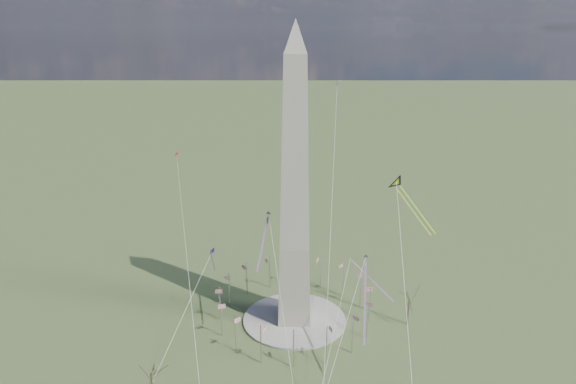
{
  "coord_description": "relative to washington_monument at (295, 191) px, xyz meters",
  "views": [
    {
      "loc": [
        1.35,
        -157.76,
        98.09
      ],
      "look_at": [
        -2.24,
        0.0,
        47.44
      ],
      "focal_mm": 32.0,
      "sensor_mm": 36.0,
      "label": 1
    }
  ],
  "objects": [
    {
      "name": "plaza",
      "position": [
        0.0,
        0.0,
        -47.55
      ],
      "size": [
        36.0,
        36.0,
        0.8
      ],
      "primitive_type": "cylinder",
      "color": "#ACA79D",
      "rests_on": "ground"
    },
    {
      "name": "flagpole_ring",
      "position": [
        -0.0,
        -0.0,
        -40.68
      ],
      "size": [
        54.4,
        54.4,
        13.0
      ],
      "color": "silver",
      "rests_on": "ground"
    },
    {
      "name": "tree_far",
      "position": [
        -38.38,
        -41.64,
        -38.41
      ],
      "size": [
        7.65,
        7.65,
        13.39
      ],
      "color": "#4A3B2D",
      "rests_on": "ground"
    },
    {
      "name": "tree_near",
      "position": [
        39.22,
        -1.41,
        -37.36
      ],
      "size": [
        8.49,
        8.49,
        14.86
      ],
      "color": "#4A3B2D",
      "rests_on": "ground"
    },
    {
      "name": "washington_monument",
      "position": [
        0.0,
        0.0,
        0.0
      ],
      "size": [
        15.56,
        15.56,
        100.0
      ],
      "color": "#A69B8B",
      "rests_on": "plaza"
    },
    {
      "name": "kite_streamer_right",
      "position": [
        25.62,
        8.95,
        -34.1
      ],
      "size": [
        15.51,
        11.83,
        12.65
      ],
      "rotation": [
        0.0,
        0.0,
        4.08
      ],
      "color": "red",
      "rests_on": "ground"
    },
    {
      "name": "kite_small_red",
      "position": [
        -46.27,
        34.75,
        3.06
      ],
      "size": [
        1.58,
        1.4,
        4.21
      ],
      "rotation": [
        0.0,
        0.0,
        3.17
      ],
      "color": "red",
      "rests_on": "ground"
    },
    {
      "name": "kite_streamer_mid",
      "position": [
        -9.65,
        -5.34,
        -13.06
      ],
      "size": [
        3.83,
        19.16,
        13.18
      ],
      "rotation": [
        0.0,
        0.0,
        3.0
      ],
      "color": "red",
      "rests_on": "ground"
    },
    {
      "name": "kite_diamond_purple",
      "position": [
        -28.36,
        2.92,
        -24.06
      ],
      "size": [
        1.84,
        2.97,
        9.1
      ],
      "rotation": [
        0.0,
        0.0,
        2.92
      ],
      "color": "navy",
      "rests_on": "ground"
    },
    {
      "name": "kite_delta_black",
      "position": [
        35.27,
        10.01,
        -1.17
      ],
      "size": [
        15.13,
        18.84,
        16.38
      ],
      "rotation": [
        0.0,
        0.0,
        3.75
      ],
      "color": "black",
      "rests_on": "ground"
    },
    {
      "name": "kite_small_white",
      "position": [
        15.4,
        38.66,
        29.55
      ],
      "size": [
        1.42,
        2.06,
        5.12
      ],
      "rotation": [
        0.0,
        0.0,
        2.9
      ],
      "color": "silver",
      "rests_on": "ground"
    },
    {
      "name": "ground",
      "position": [
        0.0,
        0.0,
        -47.95
      ],
      "size": [
        2000.0,
        2000.0,
        0.0
      ],
      "primitive_type": "plane",
      "color": "#475D2E",
      "rests_on": "ground"
    },
    {
      "name": "kite_streamer_left",
      "position": [
        21.36,
        -19.81,
        -23.18
      ],
      "size": [
        4.13,
        24.53,
        16.85
      ],
      "rotation": [
        0.0,
        0.0,
        3.03
      ],
      "color": "red",
      "rests_on": "ground"
    }
  ]
}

